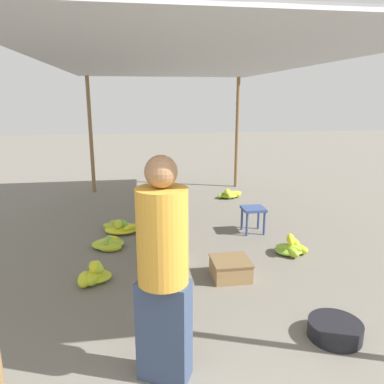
{
  "coord_description": "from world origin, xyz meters",
  "views": [
    {
      "loc": [
        -0.71,
        -1.87,
        2.04
      ],
      "look_at": [
        0.0,
        2.7,
        0.87
      ],
      "focal_mm": 35.0,
      "sensor_mm": 36.0,
      "label": 1
    }
  ],
  "objects": [
    {
      "name": "banana_pile_right_1",
      "position": [
        1.33,
        2.53,
        0.09
      ],
      "size": [
        0.45,
        0.41,
        0.28
      ],
      "color": "yellow",
      "rests_on": "ground"
    },
    {
      "name": "stool",
      "position": [
        1.07,
        3.42,
        0.32
      ],
      "size": [
        0.34,
        0.34,
        0.4
      ],
      "color": "#384C84",
      "rests_on": "ground"
    },
    {
      "name": "canopy_tarp",
      "position": [
        0.0,
        3.38,
        2.49
      ],
      "size": [
        3.64,
        6.55,
        0.04
      ],
      "primitive_type": "cube",
      "color": "#B2B2B7",
      "rests_on": "canopy_post_front_left"
    },
    {
      "name": "crate_mid",
      "position": [
        -0.24,
        3.4,
        0.09
      ],
      "size": [
        0.48,
        0.48,
        0.18
      ],
      "color": "olive",
      "rests_on": "ground"
    },
    {
      "name": "canopy_post_back_left",
      "position": [
        -1.62,
        6.45,
        1.24
      ],
      "size": [
        0.08,
        0.08,
        2.47
      ],
      "primitive_type": "cylinder",
      "color": "olive",
      "rests_on": "ground"
    },
    {
      "name": "canopy_post_back_right",
      "position": [
        1.62,
        6.45,
        1.24
      ],
      "size": [
        0.08,
        0.08,
        2.47
      ],
      "primitive_type": "cylinder",
      "color": "olive",
      "rests_on": "ground"
    },
    {
      "name": "banana_pile_left_0",
      "position": [
        -1.22,
        2.13,
        0.09
      ],
      "size": [
        0.37,
        0.41,
        0.25
      ],
      "color": "#CED727",
      "rests_on": "ground"
    },
    {
      "name": "banana_pile_left_2",
      "position": [
        -0.97,
        3.76,
        0.07
      ],
      "size": [
        0.62,
        0.55,
        0.19
      ],
      "color": "#A5C62F",
      "rests_on": "ground"
    },
    {
      "name": "banana_pile_right_0",
      "position": [
        1.23,
        5.49,
        0.07
      ],
      "size": [
        0.6,
        0.47,
        0.2
      ],
      "color": "yellow",
      "rests_on": "ground"
    },
    {
      "name": "crate_near",
      "position": [
        -0.3,
        2.58,
        0.12
      ],
      "size": [
        0.41,
        0.41,
        0.23
      ],
      "color": "#9E7A4C",
      "rests_on": "ground"
    },
    {
      "name": "vendor_foreground",
      "position": [
        -0.54,
        0.53,
        0.87
      ],
      "size": [
        0.47,
        0.47,
        1.68
      ],
      "color": "#384766",
      "rests_on": "ground"
    },
    {
      "name": "banana_pile_left_1",
      "position": [
        -1.1,
        3.13,
        0.06
      ],
      "size": [
        0.46,
        0.47,
        0.16
      ],
      "color": "#98C131",
      "rests_on": "ground"
    },
    {
      "name": "basin_black",
      "position": [
        0.96,
        0.77,
        0.07
      ],
      "size": [
        0.46,
        0.46,
        0.15
      ],
      "color": "black",
      "rests_on": "ground"
    },
    {
      "name": "crate_far",
      "position": [
        0.35,
        2.01,
        0.11
      ],
      "size": [
        0.44,
        0.44,
        0.22
      ],
      "color": "#9E7A4C",
      "rests_on": "ground"
    }
  ]
}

